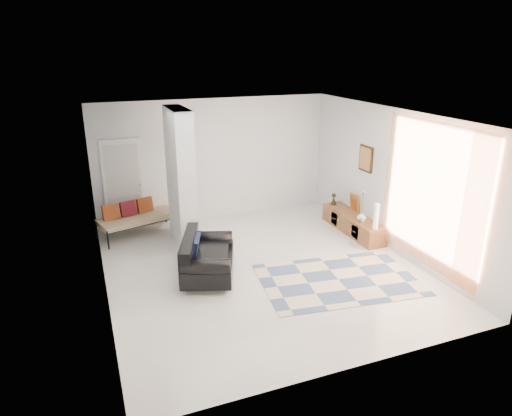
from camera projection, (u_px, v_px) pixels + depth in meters
name	position (u px, v px, depth m)	size (l,w,h in m)	color
floor	(262.00, 268.00, 8.46)	(6.00, 6.00, 0.00)	beige
ceiling	(263.00, 116.00, 7.52)	(6.00, 6.00, 0.00)	white
wall_back	(214.00, 159.00, 10.63)	(6.00, 6.00, 0.00)	silver
wall_front	(358.00, 271.00, 5.36)	(6.00, 6.00, 0.00)	silver
wall_left	(98.00, 217.00, 7.06)	(6.00, 6.00, 0.00)	silver
wall_right	(392.00, 181.00, 8.93)	(6.00, 6.00, 0.00)	silver
partition_column	(181.00, 179.00, 9.02)	(0.35, 1.20, 2.80)	silver
hallway_door	(123.00, 185.00, 10.00)	(0.85, 0.06, 2.04)	white
curtain	(430.00, 196.00, 7.87)	(2.55, 2.55, 0.00)	orange
wall_art	(366.00, 159.00, 9.63)	(0.04, 0.45, 0.55)	#35220E
media_console	(353.00, 223.00, 10.04)	(0.45, 1.91, 0.80)	brown
loveseat	(205.00, 258.00, 8.06)	(1.29, 1.65, 0.76)	silver
daybed	(136.00, 217.00, 9.83)	(1.78, 1.13, 0.77)	black
area_rug	(338.00, 280.00, 8.04)	(2.71, 1.80, 0.01)	beige
cylinder_lamp	(376.00, 216.00, 9.15)	(0.10, 0.10, 0.53)	white
bronze_figurine	(334.00, 199.00, 10.60)	(0.14, 0.14, 0.27)	#302115
vase	(361.00, 217.00, 9.60)	(0.19, 0.19, 0.20)	white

